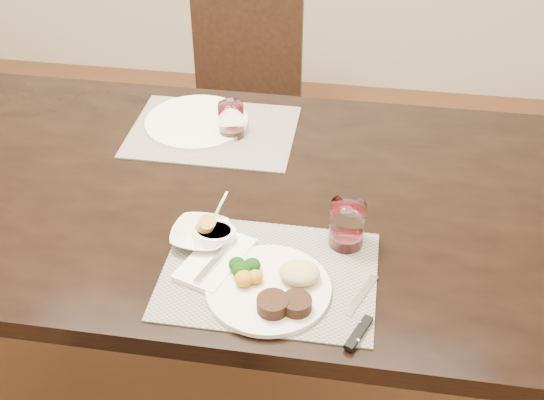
% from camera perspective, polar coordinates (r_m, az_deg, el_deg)
% --- Properties ---
extents(ground_plane, '(4.50, 4.50, 0.00)m').
position_cam_1_polar(ground_plane, '(2.27, -6.67, -14.09)').
color(ground_plane, '#4E2919').
rests_on(ground_plane, ground).
extents(dining_table, '(2.00, 1.00, 0.75)m').
position_cam_1_polar(dining_table, '(1.79, -8.20, -0.80)').
color(dining_table, black).
rests_on(dining_table, ground).
extents(chair_far, '(0.42, 0.42, 0.90)m').
position_cam_1_polar(chair_far, '(2.64, -2.42, 8.96)').
color(chair_far, black).
rests_on(chair_far, ground).
extents(placemat_near, '(0.46, 0.34, 0.00)m').
position_cam_1_polar(placemat_near, '(1.47, -0.27, -6.29)').
color(placemat_near, gray).
rests_on(placemat_near, dining_table).
extents(placemat_far, '(0.46, 0.34, 0.00)m').
position_cam_1_polar(placemat_far, '(1.94, -4.97, 5.74)').
color(placemat_far, gray).
rests_on(placemat_far, dining_table).
extents(dinner_plate, '(0.26, 0.26, 0.05)m').
position_cam_1_polar(dinner_plate, '(1.42, 0.18, -7.31)').
color(dinner_plate, white).
rests_on(dinner_plate, placemat_near).
extents(napkin_fork, '(0.16, 0.21, 0.02)m').
position_cam_1_polar(napkin_fork, '(1.50, -4.73, -4.95)').
color(napkin_fork, white).
rests_on(napkin_fork, placemat_near).
extents(steak_knife, '(0.07, 0.22, 0.01)m').
position_cam_1_polar(steak_knife, '(1.38, 7.32, -10.20)').
color(steak_knife, silver).
rests_on(steak_knife, placemat_near).
extents(cracker_bowl, '(0.14, 0.14, 0.06)m').
position_cam_1_polar(cracker_bowl, '(1.55, -5.99, -2.92)').
color(cracker_bowl, white).
rests_on(cracker_bowl, placemat_near).
extents(sauce_ramekin, '(0.10, 0.15, 0.08)m').
position_cam_1_polar(sauce_ramekin, '(1.54, -4.84, -2.97)').
color(sauce_ramekin, white).
rests_on(sauce_ramekin, placemat_near).
extents(wine_glass_near, '(0.08, 0.08, 0.11)m').
position_cam_1_polar(wine_glass_near, '(1.52, 6.28, -2.19)').
color(wine_glass_near, white).
rests_on(wine_glass_near, placemat_near).
extents(far_plate, '(0.29, 0.29, 0.01)m').
position_cam_1_polar(far_plate, '(1.97, -6.33, 6.52)').
color(far_plate, white).
rests_on(far_plate, placemat_far).
extents(wine_glass_far, '(0.07, 0.07, 0.10)m').
position_cam_1_polar(wine_glass_far, '(1.89, -3.43, 6.56)').
color(wine_glass_far, white).
rests_on(wine_glass_far, placemat_far).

